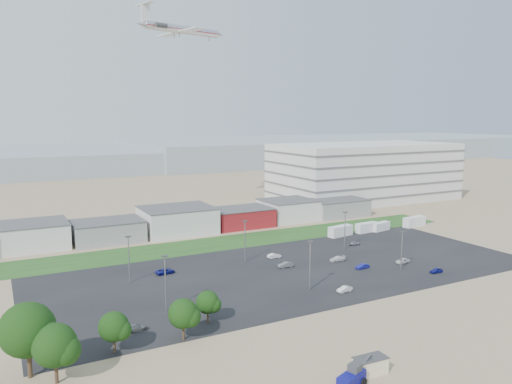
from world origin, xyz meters
TOP-DOWN VIEW (x-y plane):
  - ground at (0.00, 0.00)m, footprint 700.00×700.00m
  - parking_lot at (5.00, 20.00)m, footprint 120.00×50.00m
  - grass_strip at (0.00, 52.00)m, footprint 160.00×16.00m
  - hills_backdrop at (40.00, 315.00)m, footprint 700.00×200.00m
  - building_row at (-17.00, 71.00)m, footprint 170.00×20.00m
  - parking_garage at (90.00, 95.00)m, footprint 80.00×40.00m
  - portable_shed at (-10.91, -27.10)m, footprint 5.07×2.83m
  - telehandler at (-15.72, -28.88)m, footprint 7.98×4.99m
  - box_trailer_a at (37.17, 42.79)m, footprint 8.84×4.03m
  - box_trailer_b at (47.96, 43.19)m, footprint 8.21×3.13m
  - box_trailer_c at (53.38, 42.74)m, footprint 7.59×3.73m
  - box_trailer_d at (67.71, 42.22)m, footprint 9.07×3.82m
  - tree_far_left at (-54.12, -5.45)m, footprint 8.29×8.29m
  - tree_left at (-50.99, -8.84)m, footprint 6.49×6.49m
  - tree_mid at (-41.94, -3.47)m, footprint 5.05×5.05m
  - tree_right at (-30.83, -4.04)m, footprint 5.30×5.30m
  - tree_near at (-24.62, 0.53)m, footprint 4.47×4.47m
  - lightpole_front_l at (-29.48, 9.50)m, footprint 1.27×0.53m
  - lightpole_front_m at (1.19, 6.37)m, footprint 1.26×0.52m
  - lightpole_front_r at (28.63, 7.85)m, footprint 1.11×0.46m
  - lightpole_back_l at (-31.58, 29.16)m, footprint 1.25×0.52m
  - lightpole_back_m at (-1.46, 31.82)m, footprint 1.25×0.52m
  - lightpole_back_r at (28.20, 29.19)m, footprint 1.26×0.52m
  - airliner at (11.27, 110.46)m, footprint 45.05×35.80m
  - parked_car_0 at (33.12, 11.88)m, footprint 4.37×2.46m
  - parked_car_1 at (21.05, 12.95)m, footprint 3.70×1.53m
  - parked_car_2 at (34.33, 2.17)m, footprint 3.37×1.39m
  - parked_car_7 at (5.08, 22.68)m, footprint 3.99×1.56m
  - parked_car_8 at (33.86, 31.79)m, footprint 3.33×1.36m
  - parked_car_9 at (-22.67, 31.42)m, footprint 4.78×2.61m
  - parked_car_10 at (-37.04, 2.93)m, footprint 4.38×2.11m
  - parked_car_11 at (6.71, 31.02)m, footprint 3.80×1.35m
  - parked_car_12 at (19.65, 21.07)m, footprint 4.40×2.05m
  - parked_car_13 at (7.03, 1.88)m, footprint 3.73×1.67m

SIDE VIEW (x-z plane):
  - ground at x=0.00m, z-range 0.00..0.00m
  - parking_lot at x=5.00m, z-range 0.00..0.01m
  - grass_strip at x=0.00m, z-range 0.00..0.02m
  - parked_car_8 at x=33.86m, z-range 0.00..1.13m
  - parked_car_2 at x=34.33m, z-range 0.00..1.14m
  - parked_car_0 at x=33.12m, z-range 0.00..1.15m
  - parked_car_13 at x=7.03m, z-range 0.00..1.19m
  - parked_car_1 at x=21.05m, z-range 0.00..1.19m
  - parked_car_10 at x=-37.04m, z-range 0.00..1.23m
  - parked_car_12 at x=19.65m, z-range 0.00..1.24m
  - parked_car_11 at x=6.71m, z-range 0.00..1.25m
  - parked_car_9 at x=-22.67m, z-range 0.00..1.27m
  - parked_car_7 at x=5.08m, z-range 0.00..1.29m
  - portable_shed at x=-10.91m, z-range 0.00..2.49m
  - box_trailer_c at x=53.38m, z-range 0.00..2.73m
  - box_trailer_b at x=47.96m, z-range 0.00..3.02m
  - telehandler at x=-15.72m, z-range 0.00..3.16m
  - box_trailer_a at x=37.17m, z-range 0.00..3.19m
  - box_trailer_d at x=67.71m, z-range 0.00..3.30m
  - tree_near at x=-24.62m, z-range 0.00..6.70m
  - tree_mid at x=-41.94m, z-range 0.00..7.57m
  - tree_right at x=-30.83m, z-range 0.00..7.95m
  - building_row at x=-17.00m, z-range 0.00..8.00m
  - hills_backdrop at x=40.00m, z-range 0.00..9.00m
  - lightpole_front_r at x=28.63m, z-range 0.00..9.47m
  - tree_left at x=-50.99m, z-range 0.00..9.73m
  - lightpole_back_l at x=-31.58m, z-range 0.00..10.59m
  - lightpole_back_m at x=-1.46m, z-range 0.00..10.63m
  - lightpole_front_m at x=1.19m, z-range 0.00..10.70m
  - lightpole_back_r at x=28.20m, z-range 0.00..10.71m
  - lightpole_front_l at x=-29.48m, z-range 0.00..10.80m
  - tree_far_left at x=-54.12m, z-range 0.00..12.44m
  - parking_garage at x=90.00m, z-range 0.00..25.00m
  - airliner at x=11.27m, z-range 64.13..75.87m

